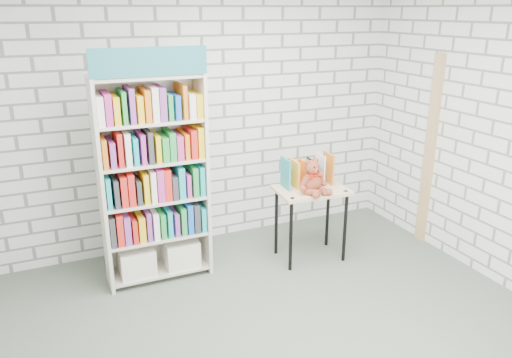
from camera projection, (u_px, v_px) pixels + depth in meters
name	position (u px, v px, depth m)	size (l,w,h in m)	color
ground	(286.00, 332.00, 4.11)	(4.50, 4.50, 0.00)	#4F5A4C
room_shell	(291.00, 120.00, 3.53)	(4.52, 4.02, 2.81)	silver
bookshelf	(153.00, 179.00, 4.68)	(0.99, 0.39, 2.23)	beige
display_table	(311.00, 198.00, 5.16)	(0.76, 0.55, 0.78)	#DAB683
table_books	(307.00, 171.00, 5.18)	(0.52, 0.26, 0.30)	teal
teddy_bear	(313.00, 179.00, 4.96)	(0.32, 0.31, 0.35)	maroon
door_trim	(430.00, 152.00, 5.44)	(0.05, 0.12, 2.10)	tan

